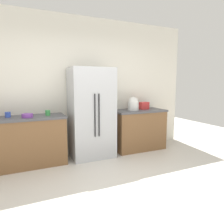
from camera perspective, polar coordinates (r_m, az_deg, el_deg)
name	(u,v)px	position (r m, az deg, el deg)	size (l,w,h in m)	color
ground_plane	(125,197)	(2.90, 3.53, -22.51)	(10.02, 10.02, 0.00)	beige
kitchen_back_panel	(80,87)	(4.36, -8.80, 7.00)	(5.01, 0.10, 2.80)	silver
counter_left	(21,142)	(3.99, -24.00, -7.59)	(1.55, 0.60, 0.89)	brown
counter_right	(138,129)	(4.66, 7.34, -4.79)	(1.16, 0.60, 0.89)	brown
refrigerator	(92,113)	(4.08, -5.70, -0.31)	(0.84, 0.63, 1.77)	#B7BABF
toaster	(144,106)	(4.70, 8.84, 1.76)	(0.20, 0.14, 0.16)	red
rice_cooker	(133,104)	(4.51, 5.92, 2.24)	(0.24, 0.24, 0.29)	white
cup_a	(48,113)	(3.91, -17.40, -0.23)	(0.09, 0.09, 0.10)	green
cup_b	(8,115)	(3.97, -26.94, -0.67)	(0.09, 0.09, 0.09)	blue
bowl_a	(27,116)	(3.81, -22.45, -0.91)	(0.19, 0.19, 0.07)	purple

